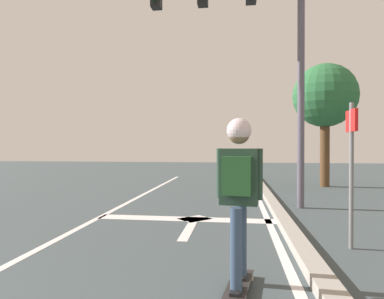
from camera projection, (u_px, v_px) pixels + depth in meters
The scene contains 11 objects.
lane_line_center at pixel (73, 231), 5.50m from camera, with size 0.12×20.00×0.01m, color silver.
lane_line_curbside at pixel (276, 238), 5.07m from camera, with size 0.12×20.00×0.01m, color silver.
stop_bar at pixel (186, 219), 6.42m from camera, with size 3.44×0.40×0.01m, color silver.
lane_arrow_stem at pixel (189, 230), 5.60m from camera, with size 0.16×1.40×0.01m, color silver.
lane_arrow_head at pixel (195, 219), 6.44m from camera, with size 0.56×0.44×0.01m, color silver.
curb_strip at pixel (292, 234), 5.04m from camera, with size 0.24×24.00×0.14m, color #9D968C.
skateboard at pixel (239, 285), 3.22m from camera, with size 0.32×0.83×0.07m.
skater at pixel (239, 180), 3.19m from camera, with size 0.45×0.61×1.61m.
traffic_signal_mast at pixel (244, 27), 7.72m from camera, with size 4.59×0.34×5.83m.
street_sign_post at pixel (351, 153), 4.55m from camera, with size 0.06×0.44×2.01m.
roadside_tree at pixel (325, 97), 11.58m from camera, with size 2.21×2.21×4.30m.
Camera 1 is at (2.42, 0.82, 1.41)m, focal length 30.99 mm.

